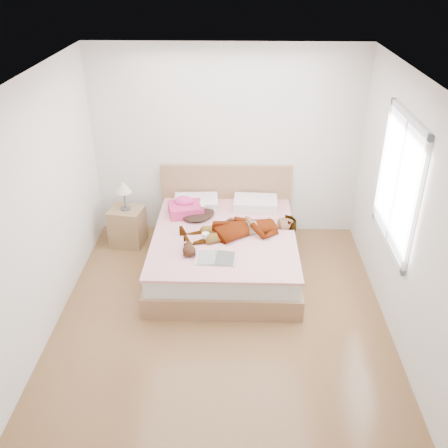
{
  "coord_description": "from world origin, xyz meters",
  "views": [
    {
      "loc": [
        0.15,
        -4.35,
        3.57
      ],
      "look_at": [
        0.0,
        0.85,
        0.7
      ],
      "focal_mm": 40.0,
      "sensor_mm": 36.0,
      "label": 1
    }
  ],
  "objects_px": {
    "bed": "(224,246)",
    "plush_toy": "(189,249)",
    "magazine": "(216,258)",
    "woman": "(241,225)",
    "phone": "(202,204)",
    "towel": "(185,207)",
    "nightstand": "(127,223)",
    "coffee_mug": "(206,237)"
  },
  "relations": [
    {
      "from": "towel",
      "to": "magazine",
      "type": "xyz_separation_m",
      "value": [
        0.44,
        -1.09,
        -0.08
      ]
    },
    {
      "from": "magazine",
      "to": "woman",
      "type": "bearing_deg",
      "value": 64.77
    },
    {
      "from": "woman",
      "to": "magazine",
      "type": "height_order",
      "value": "woman"
    },
    {
      "from": "woman",
      "to": "nightstand",
      "type": "relative_size",
      "value": 1.61
    },
    {
      "from": "woman",
      "to": "phone",
      "type": "relative_size",
      "value": 15.01
    },
    {
      "from": "magazine",
      "to": "nightstand",
      "type": "bearing_deg",
      "value": 137.21
    },
    {
      "from": "bed",
      "to": "coffee_mug",
      "type": "bearing_deg",
      "value": -128.61
    },
    {
      "from": "phone",
      "to": "woman",
      "type": "bearing_deg",
      "value": -55.48
    },
    {
      "from": "phone",
      "to": "bed",
      "type": "height_order",
      "value": "bed"
    },
    {
      "from": "bed",
      "to": "plush_toy",
      "type": "height_order",
      "value": "bed"
    },
    {
      "from": "woman",
      "to": "plush_toy",
      "type": "height_order",
      "value": "woman"
    },
    {
      "from": "bed",
      "to": "coffee_mug",
      "type": "height_order",
      "value": "bed"
    },
    {
      "from": "coffee_mug",
      "to": "towel",
      "type": "bearing_deg",
      "value": 114.26
    },
    {
      "from": "bed",
      "to": "plush_toy",
      "type": "xyz_separation_m",
      "value": [
        -0.39,
        -0.58,
        0.3
      ]
    },
    {
      "from": "bed",
      "to": "magazine",
      "type": "xyz_separation_m",
      "value": [
        -0.08,
        -0.66,
        0.24
      ]
    },
    {
      "from": "bed",
      "to": "coffee_mug",
      "type": "xyz_separation_m",
      "value": [
        -0.21,
        -0.27,
        0.29
      ]
    },
    {
      "from": "plush_toy",
      "to": "nightstand",
      "type": "height_order",
      "value": "nightstand"
    },
    {
      "from": "woman",
      "to": "towel",
      "type": "distance_m",
      "value": 0.87
    },
    {
      "from": "magazine",
      "to": "coffee_mug",
      "type": "bearing_deg",
      "value": 108.65
    },
    {
      "from": "woman",
      "to": "coffee_mug",
      "type": "xyz_separation_m",
      "value": [
        -0.42,
        -0.21,
        -0.05
      ]
    },
    {
      "from": "coffee_mug",
      "to": "phone",
      "type": "bearing_deg",
      "value": 97.67
    },
    {
      "from": "towel",
      "to": "bed",
      "type": "bearing_deg",
      "value": -39.01
    },
    {
      "from": "coffee_mug",
      "to": "plush_toy",
      "type": "distance_m",
      "value": 0.35
    },
    {
      "from": "towel",
      "to": "plush_toy",
      "type": "bearing_deg",
      "value": -82.19
    },
    {
      "from": "magazine",
      "to": "nightstand",
      "type": "xyz_separation_m",
      "value": [
        -1.26,
        1.16,
        -0.21
      ]
    },
    {
      "from": "woman",
      "to": "plush_toy",
      "type": "bearing_deg",
      "value": -65.7
    },
    {
      "from": "magazine",
      "to": "plush_toy",
      "type": "relative_size",
      "value": 1.99
    },
    {
      "from": "phone",
      "to": "magazine",
      "type": "relative_size",
      "value": 0.21
    },
    {
      "from": "phone",
      "to": "towel",
      "type": "height_order",
      "value": "towel"
    },
    {
      "from": "bed",
      "to": "nightstand",
      "type": "distance_m",
      "value": 1.43
    },
    {
      "from": "phone",
      "to": "plush_toy",
      "type": "bearing_deg",
      "value": -112.57
    },
    {
      "from": "coffee_mug",
      "to": "magazine",
      "type": "bearing_deg",
      "value": -71.35
    },
    {
      "from": "phone",
      "to": "coffee_mug",
      "type": "height_order",
      "value": "phone"
    },
    {
      "from": "plush_toy",
      "to": "nightstand",
      "type": "bearing_deg",
      "value": 131.39
    },
    {
      "from": "magazine",
      "to": "plush_toy",
      "type": "distance_m",
      "value": 0.32
    },
    {
      "from": "phone",
      "to": "magazine",
      "type": "bearing_deg",
      "value": -94.71
    },
    {
      "from": "woman",
      "to": "bed",
      "type": "relative_size",
      "value": 0.72
    },
    {
      "from": "bed",
      "to": "coffee_mug",
      "type": "distance_m",
      "value": 0.45
    },
    {
      "from": "phone",
      "to": "bed",
      "type": "distance_m",
      "value": 0.62
    },
    {
      "from": "towel",
      "to": "woman",
      "type": "bearing_deg",
      "value": -33.49
    },
    {
      "from": "bed",
      "to": "woman",
      "type": "bearing_deg",
      "value": -15.8
    },
    {
      "from": "bed",
      "to": "nightstand",
      "type": "relative_size",
      "value": 2.24
    }
  ]
}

